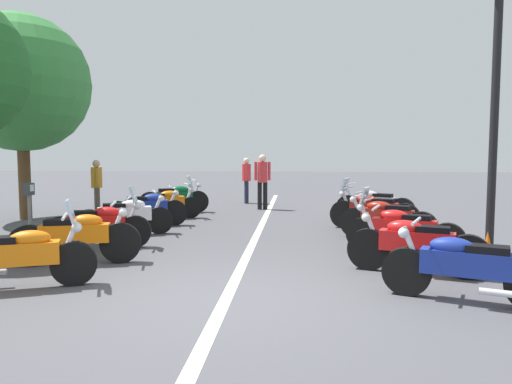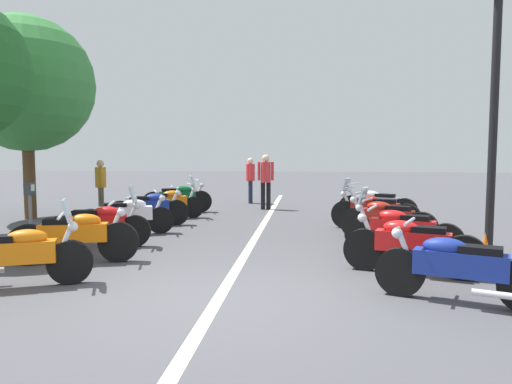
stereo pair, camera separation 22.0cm
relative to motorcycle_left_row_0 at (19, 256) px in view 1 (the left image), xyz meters
name	(u,v)px [view 1 (the left image)]	position (x,y,z in m)	size (l,w,h in m)	color
ground_plane	(225,300)	(-0.23, -2.83, -0.46)	(80.00, 80.00, 0.00)	#4C4C51
lane_centre_stripe	(258,233)	(4.79, -2.83, -0.46)	(19.27, 0.16, 0.01)	beige
motorcycle_left_row_0	(19,256)	(0.00, 0.00, 0.00)	(0.98, 1.96, 1.20)	black
motorcycle_left_row_1	(76,236)	(1.46, -0.11, 0.01)	(0.81, 2.07, 1.02)	black
motorcycle_left_row_2	(99,224)	(2.79, 0.07, 0.00)	(0.71, 2.01, 1.20)	black
motorcycle_left_row_3	(126,215)	(4.22, 0.07, -0.01)	(1.00, 2.02, 0.98)	black
motorcycle_left_row_4	(147,208)	(5.54, 0.00, 0.00)	(0.83, 1.97, 1.00)	black
motorcycle_left_row_5	(165,203)	(6.80, -0.09, 0.00)	(1.03, 1.98, 1.19)	black
motorcycle_left_row_6	(175,198)	(8.14, -0.03, 0.00)	(1.00, 2.00, 1.01)	black
motorcycle_right_row_0	(465,266)	(-0.08, -5.76, -0.01)	(0.99, 1.94, 0.99)	black
motorcycle_right_row_1	(415,244)	(1.28, -5.50, 0.00)	(0.92, 2.02, 1.01)	black
motorcycle_right_row_2	(402,229)	(2.74, -5.61, 0.00)	(1.01, 2.00, 1.20)	black
motorcycle_right_row_3	(386,218)	(4.13, -5.59, 0.00)	(1.06, 1.91, 1.00)	black
motorcycle_right_row_4	(373,210)	(5.40, -5.50, 0.02)	(1.03, 2.01, 1.23)	black
motorcycle_right_row_5	(374,204)	(6.88, -5.76, 0.01)	(1.14, 1.96, 1.01)	black
street_lamp_twin_globe	(497,49)	(2.63, -7.10, 3.15)	(0.32, 1.22, 5.35)	black
parking_meter	(29,205)	(2.22, 1.12, 0.44)	(0.19, 0.14, 1.29)	slate
traffic_cone_1	(487,252)	(1.64, -6.69, -0.17)	(0.36, 0.36, 0.61)	orange
bystander_0	(246,177)	(11.12, -1.90, 0.50)	(0.52, 0.32, 1.64)	#1E2338
bystander_1	(262,177)	(9.32, -2.61, 0.58)	(0.32, 0.52, 1.77)	black
bystander_3	(97,183)	(7.61, 2.17, 0.48)	(0.47, 0.32, 1.62)	brown
roadside_tree_1	(21,84)	(6.48, 3.73, 3.23)	(3.68, 3.68, 5.54)	brown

